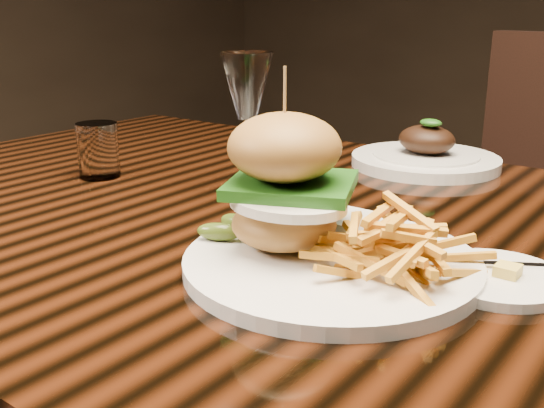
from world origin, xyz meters
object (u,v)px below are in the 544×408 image
Objects in this scene: burger_plate at (324,220)px; chair_far at (543,214)px; wine_glass at (247,91)px; far_dish at (425,157)px; dining_table at (335,282)px.

chair_far is (-0.02, 1.01, -0.26)m from burger_plate.
wine_glass is 0.81× the size of far_dish.
far_dish is 0.59m from chair_far.
burger_plate is 1.52× the size of wine_glass.
burger_plate is at bearing -64.74° from dining_table.
burger_plate is at bearing -35.88° from wine_glass.
burger_plate is 0.31m from wine_glass.
wine_glass is at bearing -114.71° from far_dish.
chair_far is (0.04, 0.89, -0.13)m from dining_table.
dining_table is 8.03× the size of wine_glass.
burger_plate is (0.06, -0.12, 0.13)m from dining_table.
dining_table is 0.90m from chair_far.
wine_glass is 0.21× the size of chair_far.
burger_plate is at bearing -77.45° from chair_far.
dining_table is at bearing 103.87° from burger_plate.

